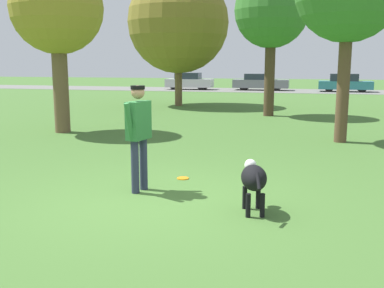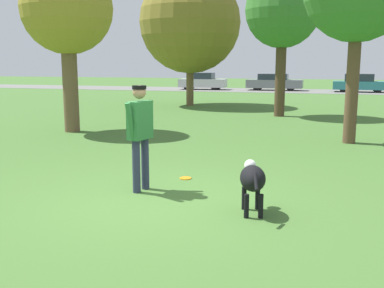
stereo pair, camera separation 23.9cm
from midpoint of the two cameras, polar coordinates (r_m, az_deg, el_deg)
ground_plane at (r=7.12m, az=-4.13°, el=-7.03°), size 120.00×120.00×0.00m
far_road_strip at (r=36.70m, az=13.18°, el=6.58°), size 120.00×6.00×0.01m
person at (r=7.40m, az=-5.70°, el=1.98°), size 0.31×0.73×1.76m
dog at (r=6.43m, az=8.74°, el=-4.44°), size 0.51×0.97×0.70m
frisbee at (r=8.35m, az=-0.00°, el=-4.37°), size 0.22×0.22×0.02m
tree_mid_center at (r=18.76m, az=11.80°, el=16.14°), size 2.95×2.95×5.66m
tree_near_left at (r=14.58m, az=-15.14°, el=16.10°), size 2.77×2.77×5.15m
tree_far_left at (r=23.12m, az=0.03°, el=15.18°), size 5.04×5.04×6.67m
parked_car_silver at (r=37.84m, az=1.53°, el=7.95°), size 3.92×1.90×1.40m
parked_car_grey at (r=37.21m, az=10.59°, el=7.72°), size 4.43×1.79×1.33m
parked_car_teal at (r=36.58m, az=20.72°, el=7.22°), size 3.98×1.76×1.38m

